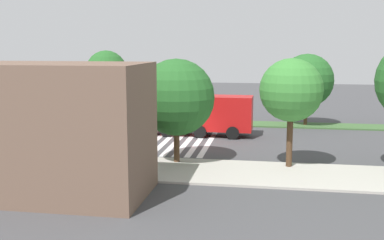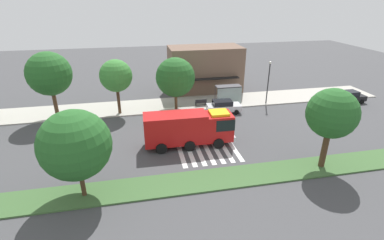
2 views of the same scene
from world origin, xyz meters
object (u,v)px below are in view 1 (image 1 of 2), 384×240
Objects in this scene: bus_stop_shelter at (66,134)px; median_tree_west at (307,80)px; street_lamp at (2,105)px; sidewalk_tree_center at (291,90)px; bench_near_shelter at (123,155)px; median_tree_center at (106,71)px; fire_truck at (199,113)px; parked_car_west at (104,141)px; sidewalk_tree_east at (176,97)px.

bus_stop_shelter is 0.51× the size of median_tree_west.
street_lamp is 20.20m from sidewalk_tree_center.
street_lamp is 27.47m from median_tree_west.
median_tree_center is (7.16, -16.95, 4.60)m from bench_near_shelter.
fire_truck is 1.32× the size of sidewalk_tree_center.
bus_stop_shelter is at bearing 63.42° from parked_car_west.
fire_truck is 9.80m from parked_car_west.
bus_stop_shelter is 24.26m from median_tree_west.
sidewalk_tree_center is at bearing -177.58° from bus_stop_shelter.
bench_near_shelter is at bearing 3.19° from sidewalk_tree_center.
street_lamp is (6.85, 1.80, 2.79)m from parked_car_west.
street_lamp is 12.80m from sidewalk_tree_east.
sidewalk_tree_east reaches higher than parked_car_west.
parked_car_west is at bearing -119.94° from bus_stop_shelter.
parked_car_west is 0.65× the size of median_tree_west.
sidewalk_tree_east is at bearing -170.27° from bench_near_shelter.
street_lamp is 16.14m from median_tree_center.
street_lamp is at bearing 82.63° from median_tree_center.
sidewalk_tree_east is (-7.55, -0.63, 2.59)m from bus_stop_shelter.
median_tree_center is (18.09, -16.34, 0.14)m from sidewalk_tree_center.
street_lamp is at bearing -1.79° from sidewalk_tree_east.
bench_near_shelter is (-4.00, -0.02, -1.30)m from bus_stop_shelter.
parked_car_west is at bearing -9.38° from sidewalk_tree_center.
street_lamp is 0.86× the size of sidewalk_tree_center.
sidewalk_tree_east is at bearing -175.22° from bus_stop_shelter.
bus_stop_shelter is (7.50, 10.59, -0.11)m from fire_truck.
sidewalk_tree_east reaches higher than fire_truck.
sidewalk_tree_center reaches higher than sidewalk_tree_east.
median_tree_west is (-13.14, -16.95, 3.89)m from bench_near_shelter.
median_tree_west reaches higher than sidewalk_tree_east.
fire_truck is 2.61× the size of bus_stop_shelter.
sidewalk_tree_center reaches higher than bus_stop_shelter.
median_tree_west is at bearing -145.30° from fire_truck.
sidewalk_tree_center is (-10.92, -0.61, 4.46)m from bench_near_shelter.
median_tree_west reaches higher than bench_near_shelter.
sidewalk_tree_east is at bearing 163.00° from parked_car_west.
median_tree_center reaches higher than bench_near_shelter.
median_tree_west is at bearing -120.41° from sidewalk_tree_east.
fire_truck is 1.32× the size of median_tree_west.
street_lamp reaches higher than parked_car_west.
fire_truck is at bearing 149.11° from median_tree_center.
fire_truck is at bearing -143.08° from street_lamp.
median_tree_center is (20.30, 0.00, 0.70)m from median_tree_west.
median_tree_center reaches higher than sidewalk_tree_center.
street_lamp is at bearing -11.17° from bus_stop_shelter.
bus_stop_shelter is 15.27m from sidewalk_tree_center.
sidewalk_tree_center is at bearing 82.28° from median_tree_west.
parked_car_west is at bearing -49.79° from bench_near_shelter.
parked_car_west is (5.87, 7.76, -1.13)m from fire_truck.
parked_car_west is at bearing 54.10° from fire_truck.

